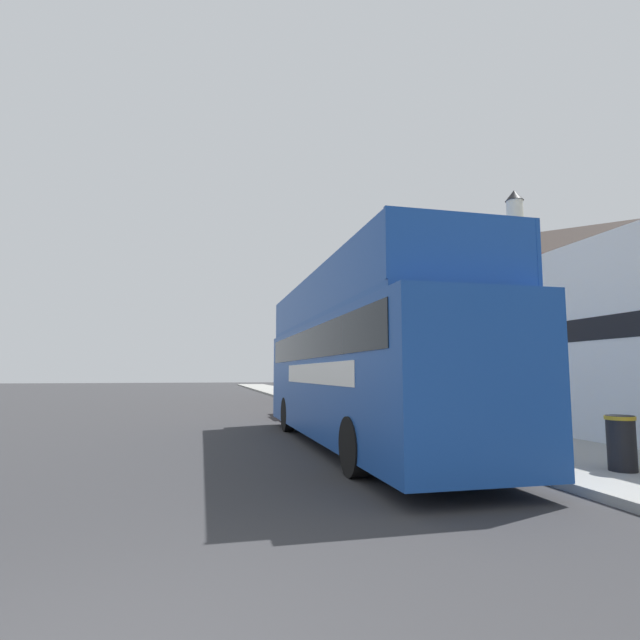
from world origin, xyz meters
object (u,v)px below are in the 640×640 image
Objects in this scene: tour_bus at (356,368)px; parked_car_ahead_of_bus at (308,401)px; lamp_post_second at (363,332)px; lamp_post_nearest at (517,273)px; litter_bin at (621,441)px.

parked_car_ahead_of_bus is at bearing 86.47° from tour_bus.
lamp_post_second reaches higher than tour_bus.
tour_bus is at bearing 124.73° from lamp_post_nearest.
parked_car_ahead_of_bus is at bearing 135.30° from lamp_post_second.
parked_car_ahead_of_bus is 0.82× the size of lamp_post_nearest.
parked_car_ahead_of_bus reaches higher than litter_bin.
lamp_post_second is 11.29m from litter_bin.
lamp_post_nearest is at bearing -80.91° from parked_car_ahead_of_bus.
parked_car_ahead_of_bus is 3.61m from lamp_post_second.
tour_bus is 2.49× the size of lamp_post_second.
lamp_post_nearest is at bearing 123.26° from litter_bin.
tour_bus is at bearing -109.79° from lamp_post_second.
litter_bin is (3.15, -4.62, -1.25)m from tour_bus.
parked_car_ahead_of_bus is 11.84m from lamp_post_nearest.
litter_bin is at bearing -55.45° from tour_bus.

